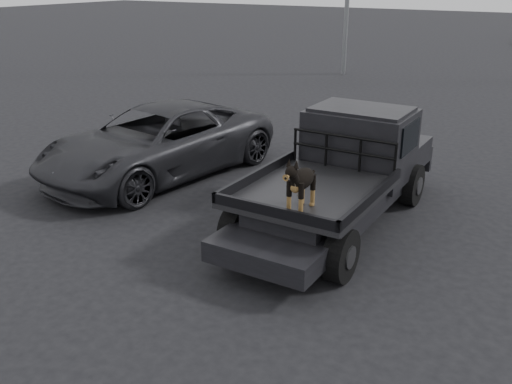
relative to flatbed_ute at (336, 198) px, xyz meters
The scene contains 6 objects.
ground 1.63m from the flatbed_ute, 89.59° to the right, with size 120.00×120.00×0.00m, color black.
flatbed_ute is the anchor object (origin of this frame).
ute_cab 1.31m from the flatbed_ute, 90.00° to the left, with size 1.72×1.30×0.88m, color black, non-canonical shape.
headache_rack 0.76m from the flatbed_ute, 90.00° to the left, with size 1.80×0.08×0.55m, color black, non-canonical shape.
dog 1.89m from the flatbed_ute, 83.46° to the right, with size 0.32×0.60×0.74m, color black, non-canonical shape.
parked_suv 4.16m from the flatbed_ute, behind, with size 2.38×5.15×1.43m, color #2C2C30.
Camera 1 is at (3.39, -6.62, 3.96)m, focal length 40.00 mm.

